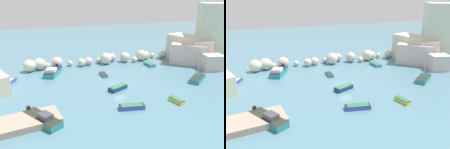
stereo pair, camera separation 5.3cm
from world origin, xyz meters
The scene contains 13 objects.
cove_water centered at (0.00, 0.00, 0.00)m, with size 160.00×160.00×0.00m, color slate.
cliff_headland_right centered at (26.89, 8.31, 4.78)m, with size 22.28×15.95×14.18m.
rock_breakwater centered at (1.56, 14.49, 1.19)m, with size 38.79×4.47×2.72m.
stone_dock centered at (-17.08, -8.57, 0.45)m, with size 9.86×4.57×0.90m, color tan.
moored_boat_0 centered at (-0.94, 6.30, 0.21)m, with size 1.29×3.00×0.42m.
moored_boat_1 centered at (-0.86, -1.75, 0.37)m, with size 3.86×2.72×0.72m.
moored_boat_2 centered at (-14.48, -8.64, 0.56)m, with size 5.05×6.67×1.59m.
moored_boat_3 centered at (15.72, -2.77, 0.36)m, with size 5.46×4.77×4.94m.
moored_boat_4 centered at (-10.89, 10.53, 0.63)m, with size 4.56×6.32×1.64m.
moored_boat_5 centered at (11.59, 9.25, 0.29)m, with size 1.74×3.24×0.59m.
moored_boat_6 centered at (6.16, -9.65, 0.31)m, with size 1.62×2.82×0.59m.
moored_boat_7 centered at (-1.51, -9.23, 0.33)m, with size 4.04×2.01×0.64m.
moored_boat_8 centered at (-19.32, 8.39, 0.33)m, with size 2.51×3.51×0.63m.
Camera 2 is at (-15.08, -37.80, 16.76)m, focal length 37.46 mm.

